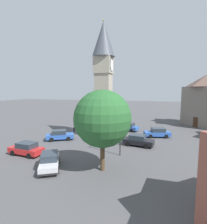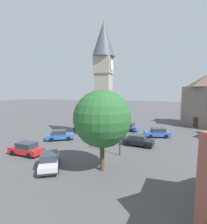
{
  "view_description": "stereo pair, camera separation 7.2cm",
  "coord_description": "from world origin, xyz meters",
  "views": [
    {
      "loc": [
        -27.22,
        -8.48,
        7.66
      ],
      "look_at": [
        0.0,
        0.0,
        4.15
      ],
      "focal_mm": 28.76,
      "sensor_mm": 36.0,
      "label": 1
    },
    {
      "loc": [
        -27.2,
        -8.55,
        7.66
      ],
      "look_at": [
        0.0,
        0.0,
        4.15
      ],
      "focal_mm": 28.76,
      "sensor_mm": 36.0,
      "label": 2
    }
  ],
  "objects": [
    {
      "name": "lamp_post",
      "position": [
        -7.21,
        -4.28,
        3.82
      ],
      "size": [
        0.36,
        0.36,
        5.82
      ],
      "color": "black",
      "rests_on": "ground"
    },
    {
      "name": "ground_plane",
      "position": [
        0.0,
        0.0,
        0.0
      ],
      "size": [
        200.0,
        200.0,
        0.0
      ],
      "primitive_type": "plane",
      "color": "#4C4C4F"
    },
    {
      "name": "clock_tower",
      "position": [
        0.0,
        0.0,
        10.64
      ],
      "size": [
        3.54,
        3.54,
        18.26
      ],
      "color": "gray",
      "rests_on": "ground"
    },
    {
      "name": "pedestrian",
      "position": [
        2.22,
        6.41,
        1.01
      ],
      "size": [
        0.36,
        0.51,
        1.69
      ],
      "color": "black",
      "rests_on": "ground"
    },
    {
      "name": "car_green_alley",
      "position": [
        -3.51,
        5.96,
        0.76
      ],
      "size": [
        3.53,
        4.42,
        1.53
      ],
      "color": "#2D5BB7",
      "rests_on": "ground"
    },
    {
      "name": "car_white_side",
      "position": [
        2.68,
        -8.36,
        0.76
      ],
      "size": [
        2.76,
        4.43,
        1.53
      ],
      "color": "#2D5BB7",
      "rests_on": "ground"
    },
    {
      "name": "tree",
      "position": [
        -11.55,
        -3.5,
        5.0
      ],
      "size": [
        5.39,
        5.39,
        7.71
      ],
      "color": "brown",
      "rests_on": "ground"
    },
    {
      "name": "car_black_far",
      "position": [
        -12.77,
        1.55,
        0.76
      ],
      "size": [
        4.42,
        3.52,
        1.53
      ],
      "color": "silver",
      "rests_on": "ground"
    },
    {
      "name": "building_shop_left",
      "position": [
        15.36,
        -18.14,
        5.66
      ],
      "size": [
        10.73,
        10.48,
        11.12
      ],
      "color": "slate",
      "rests_on": "ground"
    },
    {
      "name": "car_blue_kerb",
      "position": [
        -2.89,
        -5.91,
        0.76
      ],
      "size": [
        2.26,
        4.33,
        1.53
      ],
      "color": "black",
      "rests_on": "ground"
    },
    {
      "name": "car_silver_kerb",
      "position": [
        5.9,
        -2.93,
        0.76
      ],
      "size": [
        2.75,
        4.43,
        1.53
      ],
      "color": "#2D5BB7",
      "rests_on": "ground"
    },
    {
      "name": "car_red_corner",
      "position": [
        -10.37,
        6.35,
        0.76
      ],
      "size": [
        2.06,
        4.25,
        1.53
      ],
      "color": "red",
      "rests_on": "ground"
    }
  ]
}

